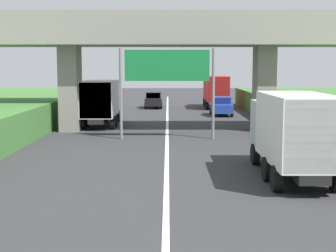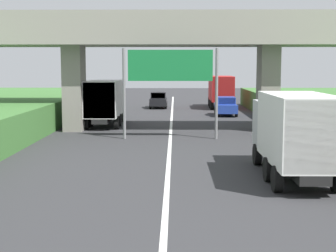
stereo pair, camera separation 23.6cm
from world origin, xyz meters
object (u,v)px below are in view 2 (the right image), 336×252
object	(u,v)px
construction_barrel_4	(284,137)
construction_barrel_2	(331,166)
construction_barrel_3	(305,149)
truck_red	(220,90)
car_blue	(226,106)
truck_silver	(293,131)
overhead_highway_sign	(170,72)
car_black	(158,100)
truck_white	(106,100)
construction_barrel_5	(273,128)

from	to	relation	value
construction_barrel_4	construction_barrel_2	bearing A→B (deg)	-89.21
construction_barrel_3	construction_barrel_4	world-z (taller)	same
truck_red	car_blue	distance (m)	8.51
truck_silver	car_blue	bearing A→B (deg)	90.22
construction_barrel_2	construction_barrel_3	xyz separation A→B (m)	(-0.02, 4.19, 0.00)
overhead_highway_sign	construction_barrel_2	size ratio (longest dim) A/B	6.53
overhead_highway_sign	car_black	bearing A→B (deg)	93.70
car_blue	construction_barrel_3	bearing A→B (deg)	-85.41
truck_red	construction_barrel_2	world-z (taller)	truck_red
truck_red	car_blue	world-z (taller)	truck_red
truck_white	construction_barrel_3	size ratio (longest dim) A/B	8.11
construction_barrel_5	car_black	bearing A→B (deg)	110.97
construction_barrel_3	truck_white	bearing A→B (deg)	130.57
truck_white	construction_barrel_3	xyz separation A→B (m)	(11.62, -13.58, -1.47)
car_black	construction_barrel_5	distance (m)	22.93
truck_white	car_black	bearing A→B (deg)	77.96
truck_white	construction_barrel_5	xyz separation A→B (m)	(11.66, -5.19, -1.47)
construction_barrel_4	overhead_highway_sign	bearing A→B (deg)	160.10
truck_red	construction_barrel_4	size ratio (longest dim) A/B	8.11
truck_silver	construction_barrel_3	bearing A→B (deg)	70.02
truck_red	car_black	distance (m)	6.78
truck_silver	construction_barrel_5	world-z (taller)	truck_silver
car_black	construction_barrel_3	size ratio (longest dim) A/B	4.56
truck_red	truck_silver	bearing A→B (deg)	-90.26
overhead_highway_sign	car_blue	world-z (taller)	overhead_highway_sign
truck_red	construction_barrel_4	distance (m)	25.88
truck_silver	car_blue	size ratio (longest dim) A/B	1.78
truck_white	car_black	xyz separation A→B (m)	(3.46, 16.21, -1.08)
construction_barrel_5	truck_silver	bearing A→B (deg)	-97.39
construction_barrel_2	construction_barrel_5	distance (m)	12.58
overhead_highway_sign	construction_barrel_2	world-z (taller)	overhead_highway_sign
truck_white	construction_barrel_4	size ratio (longest dim) A/B	8.11
car_black	construction_barrel_4	size ratio (longest dim) A/B	4.56
car_blue	construction_barrel_2	size ratio (longest dim) A/B	4.56
truck_red	overhead_highway_sign	bearing A→B (deg)	-102.49
car_blue	construction_barrel_4	size ratio (longest dim) A/B	4.56
construction_barrel_2	construction_barrel_4	xyz separation A→B (m)	(-0.12, 8.39, 0.00)
overhead_highway_sign	car_black	distance (m)	23.50
truck_red	construction_barrel_5	size ratio (longest dim) A/B	8.11
truck_silver	construction_barrel_4	world-z (taller)	truck_silver
truck_white	construction_barrel_2	distance (m)	21.30
truck_silver	construction_barrel_4	xyz separation A→B (m)	(1.53, 8.68, -1.47)
truck_silver	construction_barrel_5	size ratio (longest dim) A/B	8.11
truck_white	truck_silver	size ratio (longest dim) A/B	1.00
truck_white	construction_barrel_2	world-z (taller)	truck_white
car_black	construction_barrel_4	bearing A→B (deg)	-72.50
construction_barrel_3	construction_barrel_4	bearing A→B (deg)	91.33
car_blue	construction_barrel_4	distance (m)	17.45
car_black	construction_barrel_4	distance (m)	26.84
construction_barrel_3	overhead_highway_sign	bearing A→B (deg)	135.40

